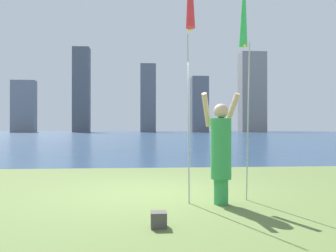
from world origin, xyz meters
name	(u,v)px	position (x,y,z in m)	size (l,w,h in m)	color
ground	(144,136)	(0.00, 50.95, -0.06)	(120.00, 138.00, 0.12)	#5B7038
person	(221,149)	(1.20, -1.11, 0.95)	(0.71, 0.53, 1.94)	green
kite_flag_right	(244,10)	(1.74, -0.69, 3.53)	(0.16, 0.47, 4.39)	#B2B2B7
bag	(159,220)	(0.06, -2.38, 0.10)	(0.21, 0.20, 0.21)	#4C4742
skyline_tower_0	(24,106)	(-34.13, 92.30, 7.39)	(6.59, 3.06, 14.79)	gray
skyline_tower_1	(81,90)	(-17.62, 90.83, 12.07)	(4.65, 3.66, 24.13)	#565B66
skyline_tower_2	(148,98)	(1.37, 89.70, 9.73)	(4.38, 3.35, 19.47)	slate
skyline_tower_3	(199,105)	(15.90, 88.00, 7.84)	(4.69, 5.17, 15.67)	slate
skyline_tower_4	(252,92)	(32.38, 91.21, 11.80)	(7.37, 4.95, 23.59)	gray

